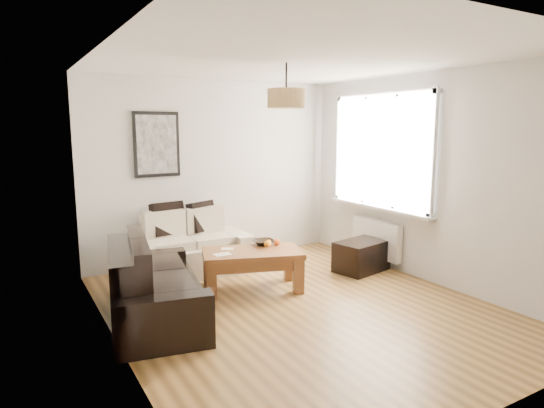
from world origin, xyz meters
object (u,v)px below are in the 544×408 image
ottoman (361,256)px  sofa_leather (155,282)px  loveseat_cream (189,244)px  coffee_table (252,270)px

ottoman → sofa_leather: bearing=-176.6°
loveseat_cream → coffee_table: loveseat_cream is taller
coffee_table → ottoman: bearing=-3.4°
loveseat_cream → sofa_leather: size_ratio=0.89×
sofa_leather → coffee_table: 1.29m
loveseat_cream → ottoman: size_ratio=2.19×
loveseat_cream → sofa_leather: 1.52m
loveseat_cream → sofa_leather: loveseat_cream is taller
loveseat_cream → coffee_table: (0.42, -1.00, -0.15)m
coffee_table → loveseat_cream: bearing=112.9°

